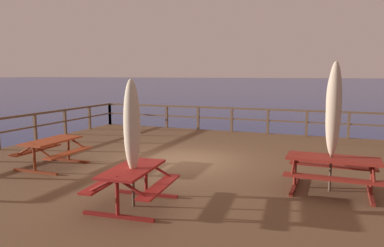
# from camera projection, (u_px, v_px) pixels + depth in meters

# --- Properties ---
(ground_plane) EXTENTS (600.00, 600.00, 0.00)m
(ground_plane) POSITION_uv_depth(u_px,v_px,m) (181.00, 186.00, 10.85)
(ground_plane) COLOR navy
(wooden_deck) EXTENTS (13.10, 11.95, 0.78)m
(wooden_deck) POSITION_uv_depth(u_px,v_px,m) (181.00, 173.00, 10.80)
(wooden_deck) COLOR brown
(wooden_deck) RESTS_ON ground
(railing_waterside_far) EXTENTS (12.90, 0.10, 1.09)m
(railing_waterside_far) POSITION_uv_depth(u_px,v_px,m) (232.00, 115.00, 16.03)
(railing_waterside_far) COLOR brown
(railing_waterside_far) RESTS_ON wooden_deck
(railing_side_left) EXTENTS (0.10, 11.75, 1.09)m
(railing_side_left) POSITION_uv_depth(u_px,v_px,m) (17.00, 125.00, 12.93)
(railing_side_left) COLOR brown
(railing_side_left) RESTS_ON wooden_deck
(picnic_table_mid_left) EXTENTS (1.95, 1.43, 0.78)m
(picnic_table_mid_left) POSITION_uv_depth(u_px,v_px,m) (332.00, 167.00, 7.84)
(picnic_table_mid_left) COLOR maroon
(picnic_table_mid_left) RESTS_ON wooden_deck
(picnic_table_mid_right) EXTENTS (1.54, 1.75, 0.78)m
(picnic_table_mid_right) POSITION_uv_depth(u_px,v_px,m) (133.00, 178.00, 6.99)
(picnic_table_mid_right) COLOR maroon
(picnic_table_mid_right) RESTS_ON wooden_deck
(picnic_table_front_right) EXTENTS (1.43, 1.72, 0.78)m
(picnic_table_front_right) POSITION_uv_depth(u_px,v_px,m) (52.00, 147.00, 9.94)
(picnic_table_front_right) COLOR #993819
(picnic_table_front_right) RESTS_ON wooden_deck
(patio_umbrella_tall_back_left) EXTENTS (0.32, 0.32, 2.84)m
(patio_umbrella_tall_back_left) POSITION_uv_depth(u_px,v_px,m) (334.00, 110.00, 7.70)
(patio_umbrella_tall_back_left) COLOR #4C3828
(patio_umbrella_tall_back_left) RESTS_ON wooden_deck
(patio_umbrella_tall_back_right) EXTENTS (0.32, 0.32, 2.48)m
(patio_umbrella_tall_back_right) POSITION_uv_depth(u_px,v_px,m) (132.00, 126.00, 6.82)
(patio_umbrella_tall_back_right) COLOR #4C3828
(patio_umbrella_tall_back_right) RESTS_ON wooden_deck
(patio_umbrella_tall_front) EXTENTS (0.32, 0.32, 2.58)m
(patio_umbrella_tall_front) POSITION_uv_depth(u_px,v_px,m) (331.00, 100.00, 12.97)
(patio_umbrella_tall_front) COLOR #4C3828
(patio_umbrella_tall_front) RESTS_ON wooden_deck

